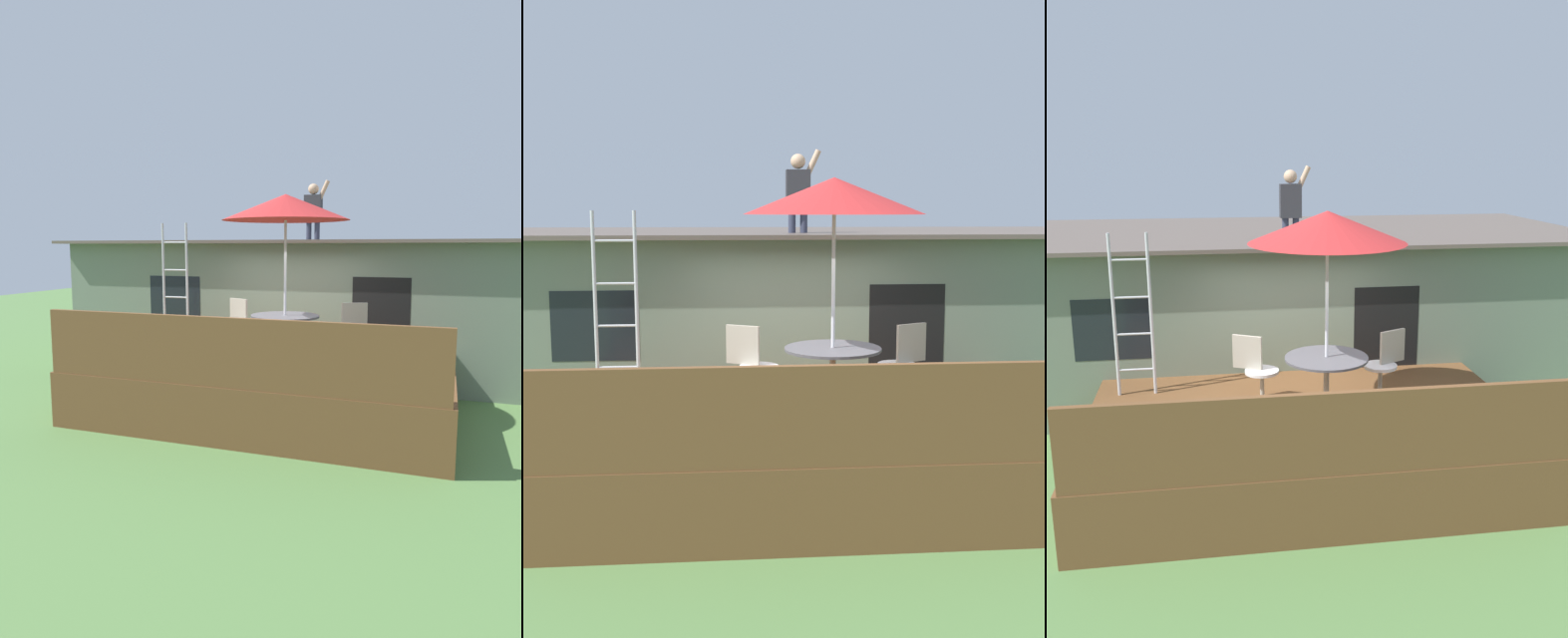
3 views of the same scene
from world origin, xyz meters
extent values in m
plane|color=#567F42|center=(0.00, 0.00, 0.00)|extent=(40.00, 40.00, 0.00)
cube|color=slate|center=(0.00, 3.60, 1.32)|extent=(10.00, 4.00, 2.64)
cube|color=#66564C|center=(0.00, 3.60, 2.67)|extent=(10.50, 4.50, 0.06)
cube|color=black|center=(-2.53, 1.61, 1.55)|extent=(1.10, 0.03, 0.90)
cube|color=black|center=(1.49, 1.61, 1.05)|extent=(1.00, 0.03, 2.00)
cube|color=brown|center=(0.00, 0.00, 0.40)|extent=(5.45, 3.56, 0.80)
cube|color=brown|center=(0.00, -1.73, 1.25)|extent=(5.35, 0.08, 0.90)
cylinder|color=#A59E8C|center=(0.26, -0.10, 0.82)|extent=(0.48, 0.48, 0.03)
cylinder|color=#A59E8C|center=(0.26, -0.10, 1.17)|extent=(0.07, 0.07, 0.71)
cylinder|color=#4C4C51|center=(0.26, -0.10, 1.53)|extent=(1.04, 1.04, 0.03)
cylinder|color=silver|center=(0.26, -0.10, 2.00)|extent=(0.04, 0.04, 2.40)
cone|color=red|center=(0.26, -0.10, 3.15)|extent=(1.90, 1.90, 0.38)
cylinder|color=silver|center=(-2.41, 0.95, 1.90)|extent=(0.04, 0.04, 2.20)
cylinder|color=silver|center=(-1.93, 0.95, 1.90)|extent=(0.04, 0.04, 2.20)
cylinder|color=silver|center=(-2.17, 0.95, 1.15)|extent=(0.48, 0.03, 0.03)
cylinder|color=silver|center=(-2.17, 0.95, 1.65)|extent=(0.48, 0.03, 0.03)
cylinder|color=silver|center=(-2.17, 0.95, 2.15)|extent=(0.48, 0.03, 0.03)
cylinder|color=silver|center=(-2.17, 0.95, 2.65)|extent=(0.48, 0.03, 0.03)
cylinder|color=#33384C|center=(0.03, 2.21, 2.87)|extent=(0.10, 0.10, 0.34)
cylinder|color=#33384C|center=(0.19, 2.21, 2.87)|extent=(0.10, 0.10, 0.34)
cube|color=#333338|center=(0.11, 2.21, 3.29)|extent=(0.32, 0.20, 0.50)
sphere|color=tan|center=(0.11, 2.21, 3.65)|extent=(0.20, 0.20, 0.20)
cylinder|color=tan|center=(0.29, 2.21, 3.59)|extent=(0.26, 0.08, 0.44)
cylinder|color=#A59E8C|center=(-0.52, 0.30, 0.81)|extent=(0.40, 0.40, 0.02)
cylinder|color=#A59E8C|center=(-0.52, 0.30, 1.03)|extent=(0.06, 0.06, 0.44)
cylinder|color=silver|center=(-0.52, 0.30, 1.26)|extent=(0.44, 0.44, 0.04)
cube|color=#A59E8C|center=(-0.69, 0.39, 1.50)|extent=(0.37, 0.22, 0.44)
cylinder|color=#A59E8C|center=(1.05, 0.28, 0.81)|extent=(0.40, 0.40, 0.02)
cylinder|color=#A59E8C|center=(1.05, 0.28, 1.03)|extent=(0.06, 0.06, 0.44)
cylinder|color=silver|center=(1.05, 0.28, 1.26)|extent=(0.44, 0.44, 0.04)
cube|color=#A59E8C|center=(1.23, 0.36, 1.50)|extent=(0.38, 0.21, 0.44)
camera|label=1|loc=(2.54, -7.76, 2.56)|focal=29.96mm
camera|label=2|loc=(-0.91, -7.85, 3.00)|focal=41.88mm
camera|label=3|loc=(-1.15, -7.73, 4.02)|focal=37.00mm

